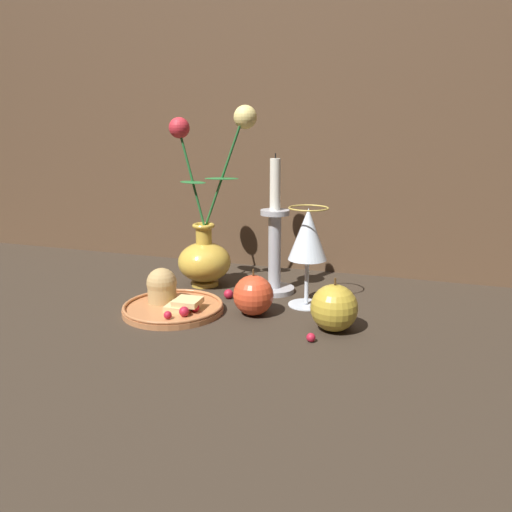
% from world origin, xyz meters
% --- Properties ---
extents(ground_plane, '(2.40, 2.40, 0.00)m').
position_xyz_m(ground_plane, '(0.00, 0.00, 0.00)').
color(ground_plane, '#33281E').
rests_on(ground_plane, ground).
extents(wall_back, '(2.40, 0.04, 1.20)m').
position_xyz_m(wall_back, '(0.00, 0.30, 0.60)').
color(wall_back, brown).
rests_on(wall_back, ground_plane).
extents(vase, '(0.18, 0.11, 0.37)m').
position_xyz_m(vase, '(-0.07, 0.09, 0.10)').
color(vase, gold).
rests_on(vase, ground_plane).
extents(plate_with_pastries, '(0.19, 0.19, 0.08)m').
position_xyz_m(plate_with_pastries, '(-0.07, -0.08, 0.02)').
color(plate_with_pastries, '#B77042').
rests_on(plate_with_pastries, ground_plane).
extents(wine_glass, '(0.07, 0.07, 0.19)m').
position_xyz_m(wine_glass, '(0.17, 0.03, 0.13)').
color(wine_glass, silver).
rests_on(wine_glass, ground_plane).
extents(candlestick, '(0.08, 0.08, 0.28)m').
position_xyz_m(candlestick, '(0.08, 0.09, 0.10)').
color(candlestick, '#A3A3A8').
rests_on(candlestick, ground_plane).
extents(apple_beside_vase, '(0.08, 0.08, 0.09)m').
position_xyz_m(apple_beside_vase, '(0.24, -0.08, 0.04)').
color(apple_beside_vase, '#B2932D').
rests_on(apple_beside_vase, ground_plane).
extents(apple_near_glass, '(0.07, 0.07, 0.09)m').
position_xyz_m(apple_near_glass, '(0.09, -0.05, 0.04)').
color(apple_near_glass, '#D14223').
rests_on(apple_near_glass, ground_plane).
extents(berry_near_plate, '(0.02, 0.02, 0.02)m').
position_xyz_m(berry_near_plate, '(0.24, -0.01, 0.01)').
color(berry_near_plate, '#AD192D').
rests_on(berry_near_plate, ground_plane).
extents(berry_front_center, '(0.01, 0.01, 0.01)m').
position_xyz_m(berry_front_center, '(0.21, -0.14, 0.01)').
color(berry_front_center, '#AD192D').
rests_on(berry_front_center, ground_plane).
extents(berry_by_glass_stem, '(0.02, 0.02, 0.02)m').
position_xyz_m(berry_by_glass_stem, '(0.01, 0.02, 0.01)').
color(berry_by_glass_stem, '#AD192D').
rests_on(berry_by_glass_stem, ground_plane).
extents(berry_under_candlestick, '(0.02, 0.02, 0.02)m').
position_xyz_m(berry_under_candlestick, '(-0.12, 0.02, 0.01)').
color(berry_under_candlestick, '#AD192D').
rests_on(berry_under_candlestick, ground_plane).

